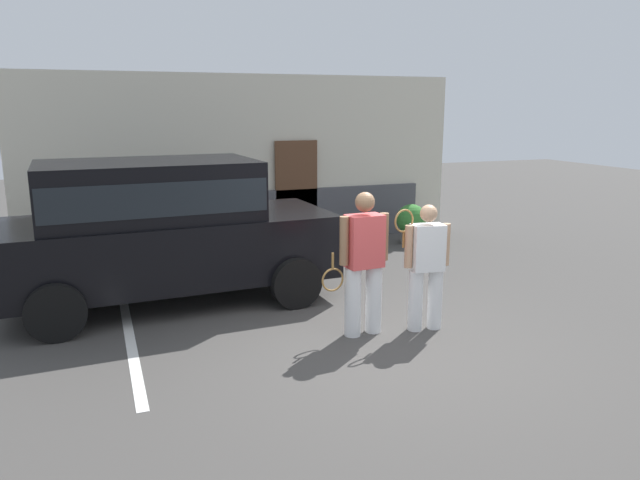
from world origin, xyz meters
TOP-DOWN VIEW (x-y plane):
  - ground_plane at (0.00, 0.00)m, footprint 40.00×40.00m
  - parking_stripe_0 at (-2.71, 1.50)m, footprint 0.12×4.40m
  - house_frontage at (0.01, 5.88)m, footprint 8.92×0.40m
  - parked_suv at (-2.13, 2.52)m, footprint 4.68×2.34m
  - tennis_player_man at (0.03, 0.38)m, footprint 0.92×0.31m
  - tennis_player_woman at (0.83, 0.25)m, footprint 0.73×0.29m
  - potted_plant_by_porch at (3.08, 4.63)m, footprint 0.62×0.62m

SIDE VIEW (x-z plane):
  - ground_plane at x=0.00m, z-range 0.00..0.00m
  - parking_stripe_0 at x=-2.71m, z-range 0.00..0.01m
  - potted_plant_by_porch at x=3.08m, z-range 0.04..0.86m
  - tennis_player_woman at x=0.83m, z-range 0.04..1.65m
  - tennis_player_man at x=0.03m, z-range 0.03..1.82m
  - parked_suv at x=-2.13m, z-range 0.12..2.17m
  - house_frontage at x=0.01m, z-range -0.10..3.31m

